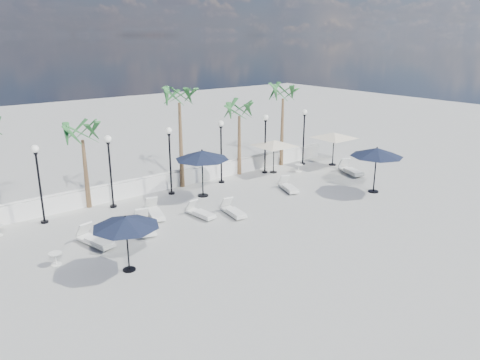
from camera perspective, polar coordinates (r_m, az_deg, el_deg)
ground at (r=21.87m, az=0.21°, el=-6.07°), size 100.00×100.00×0.00m
balustrade at (r=27.64m, az=-9.40°, el=-0.23°), size 26.00×0.30×1.01m
lamppost_1 at (r=23.77m, az=-23.39°, el=0.77°), size 0.36×0.36×3.84m
lamppost_2 at (r=24.80m, az=-15.61°, el=2.20°), size 0.36×0.36×3.84m
lamppost_3 at (r=26.25m, az=-8.56°, el=3.47°), size 0.36×0.36×3.84m
lamppost_4 at (r=28.07m, az=-2.33°, el=4.54°), size 0.36×0.36×3.84m
lamppost_5 at (r=30.19m, az=3.11°, el=5.43°), size 0.36×0.36×3.84m
lamppost_6 at (r=32.55m, az=7.81°, el=6.16°), size 0.36×0.36×3.84m
palm_1 at (r=24.91m, az=-18.68°, el=4.99°), size 2.60×2.60×4.70m
palm_2 at (r=27.04m, az=-7.42°, el=9.58°), size 2.60×2.60×6.10m
palm_3 at (r=29.60m, az=-0.09°, el=8.09°), size 2.60×2.60×4.90m
palm_4 at (r=31.86m, az=5.26°, el=10.09°), size 2.60×2.60×5.70m
lounger_1 at (r=23.67m, az=-10.36°, el=-3.85°), size 1.15×2.09×0.74m
lounger_2 at (r=23.38m, az=-4.82°, el=-3.96°), size 0.78×1.83×0.66m
lounger_3 at (r=21.19m, az=-17.22°, el=-6.93°), size 1.13×2.12×0.76m
lounger_4 at (r=22.10m, az=-11.51°, el=-5.44°), size 1.22×2.18×0.78m
lounger_5 at (r=23.51m, az=-0.82°, el=-3.76°), size 0.85×1.88×0.68m
lounger_6 at (r=27.29m, az=5.94°, el=-0.84°), size 1.20×1.92×0.69m
lounger_7 at (r=31.26m, az=13.35°, el=1.19°), size 1.30×2.22×0.79m
side_table_1 at (r=19.96m, az=-21.57°, el=-8.78°), size 0.52×0.52×0.51m
side_table_2 at (r=31.16m, az=7.17°, el=1.55°), size 0.52×0.52×0.50m
parasol_navy_left at (r=17.99m, az=-13.76°, el=-5.02°), size 2.56×2.56×2.26m
parasol_navy_mid at (r=25.72m, az=-4.65°, el=3.04°), size 3.01×3.01×2.70m
parasol_navy_right at (r=27.44m, az=16.33°, el=3.25°), size 2.98×2.98×2.67m
parasol_cream_sq_a at (r=30.36m, az=4.17°, el=4.77°), size 4.67×4.67×2.29m
parasol_cream_sq_b at (r=32.74m, az=11.42°, el=5.65°), size 4.90×4.90×2.46m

